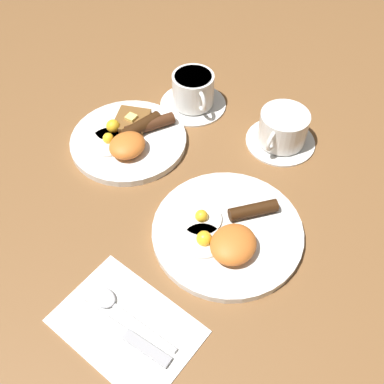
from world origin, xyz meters
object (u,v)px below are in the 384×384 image
Objects in this scene: knife at (126,334)px; spoon at (111,303)px; breakfast_plate_near at (228,233)px; teacup_far at (193,93)px; teacup_near at (282,130)px; breakfast_plate_far at (129,138)px.

knife is 0.06m from spoon.
breakfast_plate_near is 1.79× the size of teacup_far.
teacup_near is 0.48m from spoon.
knife is (-0.31, -0.28, -0.01)m from breakfast_plate_far.
teacup_far is at bearing -67.77° from knife.
teacup_near is 0.50m from knife.
teacup_near is (0.26, 0.05, 0.02)m from breakfast_plate_near.
teacup_far is 0.83× the size of knife.
teacup_near is 0.80× the size of knife.
teacup_far is at bearing 94.64° from teacup_near.
breakfast_plate_far is 1.62× the size of teacup_far.
spoon is (-0.22, 0.07, -0.00)m from breakfast_plate_near.
spoon is at bearing 177.31° from teacup_near.
knife is (-0.48, -0.25, -0.03)m from teacup_far.
breakfast_plate_far is (0.07, 0.29, 0.00)m from breakfast_plate_near.
teacup_far is (0.24, 0.26, 0.02)m from breakfast_plate_near.
breakfast_plate_far is 1.67× the size of teacup_near.
teacup_near reaches higher than breakfast_plate_near.
spoon reaches higher than knife.
breakfast_plate_near is 0.27m from teacup_near.
knife is (-0.50, -0.03, -0.03)m from teacup_near.
breakfast_plate_near is 1.85× the size of teacup_near.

